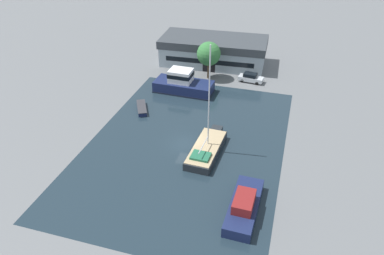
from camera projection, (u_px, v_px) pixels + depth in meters
The scene contains 9 objects.
ground_plane at pixel (186, 144), 50.37m from camera, with size 440.00×440.00×0.00m, color slate.
water_canal at pixel (186, 144), 50.36m from camera, with size 25.59×37.40×0.01m, color #1E2D38.
warehouse_building at pixel (214, 51), 72.83m from camera, with size 20.70×10.33×5.09m.
quay_tree_near_building at pixel (209, 54), 65.79m from camera, with size 4.21×4.21×6.75m.
parked_car at pixel (251, 78), 66.40m from camera, with size 4.50×2.22×1.63m.
sailboat_moored at pixel (207, 148), 48.45m from camera, with size 3.67×10.05×14.48m.
motor_cruiser at pixel (183, 84), 62.95m from camera, with size 10.01×4.53×3.89m.
small_dinghy at pixel (142, 108), 58.08m from camera, with size 3.22×4.59×0.68m.
cabin_boat at pixel (244, 206), 39.36m from camera, with size 3.08×8.57×2.37m.
Camera 1 is at (12.49, -39.38, 28.91)m, focal length 35.00 mm.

